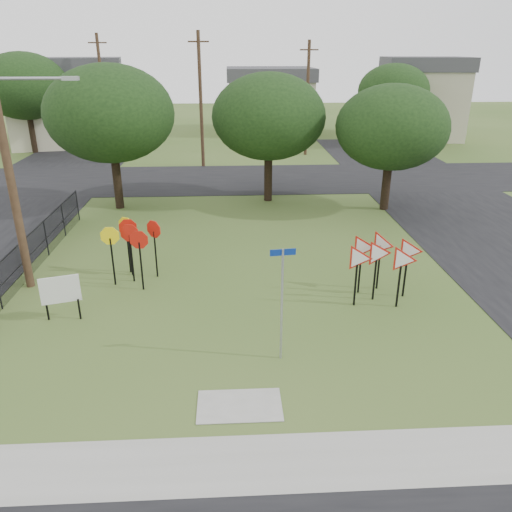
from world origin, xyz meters
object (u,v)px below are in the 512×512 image
at_px(stop_sign_cluster, 132,237).
at_px(yield_sign_cluster, 381,254).
at_px(street_name_sign, 282,298).
at_px(info_board, 60,291).

distance_m(stop_sign_cluster, yield_sign_cluster, 8.65).
bearing_deg(street_name_sign, info_board, 159.27).
relative_size(stop_sign_cluster, info_board, 1.50).
height_order(stop_sign_cluster, info_board, stop_sign_cluster).
bearing_deg(yield_sign_cluster, stop_sign_cluster, 167.18).
bearing_deg(yield_sign_cluster, info_board, -174.86).
bearing_deg(yield_sign_cluster, street_name_sign, -136.87).
relative_size(street_name_sign, info_board, 2.18).
height_order(yield_sign_cluster, info_board, yield_sign_cluster).
xyz_separation_m(yield_sign_cluster, info_board, (-10.16, -0.91, -0.62)).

